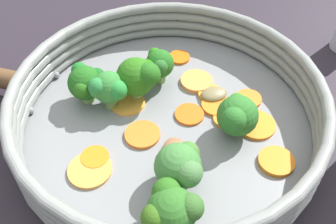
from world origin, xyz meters
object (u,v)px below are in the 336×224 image
at_px(broccoli_floret_2, 171,209).
at_px(carrot_slice_9, 90,170).
at_px(skillet, 168,125).
at_px(carrot_slice_2, 189,114).
at_px(broccoli_floret_0, 139,76).
at_px(broccoli_floret_4, 86,82).
at_px(carrot_slice_12, 197,81).
at_px(mushroom_piece_0, 174,149).
at_px(broccoli_floret_1, 181,167).
at_px(carrot_slice_0, 225,119).
at_px(carrot_slice_5, 256,126).
at_px(broccoli_floret_3, 237,115).
at_px(carrot_slice_3, 179,57).
at_px(carrot_slice_8, 248,99).
at_px(carrot_slice_11, 95,157).
at_px(carrot_slice_4, 276,161).
at_px(broccoli_floret_6, 159,64).
at_px(carrot_slice_6, 211,94).
at_px(carrot_slice_7, 128,103).
at_px(carrot_slice_10, 216,105).
at_px(carrot_slice_1, 142,135).
at_px(broccoli_floret_5, 108,89).
at_px(mushroom_piece_1, 214,94).

bearing_deg(broccoli_floret_2, carrot_slice_9, -32.27).
xyz_separation_m(skillet, carrot_slice_2, (-0.02, -0.01, 0.01)).
bearing_deg(broccoli_floret_0, broccoli_floret_4, 9.14).
xyz_separation_m(carrot_slice_12, mushroom_piece_0, (0.02, 0.11, 0.00)).
height_order(broccoli_floret_0, broccoli_floret_4, broccoli_floret_0).
xyz_separation_m(carrot_slice_9, broccoli_floret_1, (-0.09, 0.01, 0.03)).
xyz_separation_m(carrot_slice_0, carrot_slice_12, (0.04, -0.06, 0.00)).
xyz_separation_m(carrot_slice_5, broccoli_floret_2, (0.09, 0.13, 0.03)).
bearing_deg(carrot_slice_12, broccoli_floret_3, 118.60).
bearing_deg(skillet, carrot_slice_3, -93.32).
xyz_separation_m(carrot_slice_8, carrot_slice_11, (0.17, 0.10, -0.00)).
bearing_deg(carrot_slice_3, carrot_slice_4, 123.91).
bearing_deg(carrot_slice_5, broccoli_floret_6, -30.86).
relative_size(carrot_slice_6, broccoli_floret_1, 0.60).
height_order(carrot_slice_7, broccoli_floret_2, broccoli_floret_2).
height_order(carrot_slice_5, mushroom_piece_0, mushroom_piece_0).
xyz_separation_m(carrot_slice_2, carrot_slice_9, (0.10, 0.09, 0.00)).
relative_size(carrot_slice_10, broccoli_floret_1, 0.69).
bearing_deg(carrot_slice_7, carrot_slice_9, 75.99).
xyz_separation_m(carrot_slice_1, broccoli_floret_2, (-0.04, 0.11, 0.03)).
relative_size(carrot_slice_4, broccoli_floret_5, 0.78).
distance_m(skillet, broccoli_floret_6, 0.08).
bearing_deg(mushroom_piece_1, broccoli_floret_3, 112.06).
relative_size(carrot_slice_11, broccoli_floret_2, 0.56).
bearing_deg(broccoli_floret_2, broccoli_floret_3, -117.67).
bearing_deg(carrot_slice_1, broccoli_floret_6, -96.84).
xyz_separation_m(carrot_slice_3, carrot_slice_9, (0.08, 0.19, -0.00)).
xyz_separation_m(carrot_slice_0, broccoli_floret_4, (0.16, -0.02, 0.03)).
bearing_deg(mushroom_piece_1, carrot_slice_7, 10.38).
height_order(broccoli_floret_3, broccoli_floret_5, broccoli_floret_3).
bearing_deg(carrot_slice_11, broccoli_floret_1, 165.24).
relative_size(carrot_slice_1, carrot_slice_7, 0.96).
distance_m(carrot_slice_5, broccoli_floret_0, 0.15).
bearing_deg(carrot_slice_0, mushroom_piece_0, 42.32).
bearing_deg(mushroom_piece_0, carrot_slice_4, 176.90).
distance_m(carrot_slice_9, broccoli_floret_6, 0.16).
height_order(carrot_slice_0, broccoli_floret_0, broccoli_floret_0).
bearing_deg(carrot_slice_7, carrot_slice_1, 115.83).
relative_size(carrot_slice_0, carrot_slice_10, 0.80).
height_order(carrot_slice_5, carrot_slice_10, same).
distance_m(broccoli_floret_6, mushroom_piece_1, 0.08).
relative_size(carrot_slice_5, broccoli_floret_1, 0.86).
bearing_deg(broccoli_floret_6, carrot_slice_5, 149.14).
xyz_separation_m(broccoli_floret_5, mushroom_piece_0, (-0.08, 0.06, -0.03)).
distance_m(carrot_slice_8, carrot_slice_12, 0.07).
bearing_deg(carrot_slice_11, carrot_slice_5, -161.51).
bearing_deg(carrot_slice_3, broccoli_floret_1, 93.53).
bearing_deg(carrot_slice_9, carrot_slice_2, -139.04).
height_order(carrot_slice_3, mushroom_piece_1, mushroom_piece_1).
bearing_deg(carrot_slice_4, broccoli_floret_3, -41.46).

